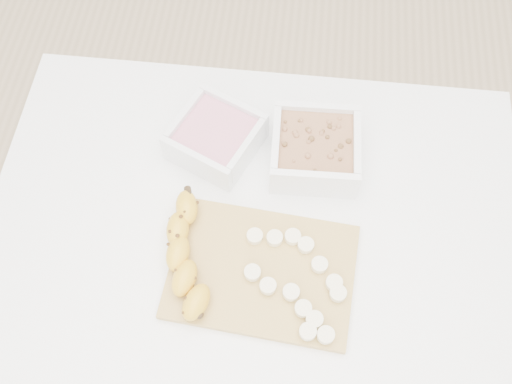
# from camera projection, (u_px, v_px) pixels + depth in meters

# --- Properties ---
(ground) EXTENTS (3.50, 3.50, 0.00)m
(ground) POSITION_uv_depth(u_px,v_px,m) (255.00, 323.00, 1.72)
(ground) COLOR #C6AD89
(ground) RESTS_ON ground
(table) EXTENTS (1.00, 0.70, 0.75)m
(table) POSITION_uv_depth(u_px,v_px,m) (254.00, 241.00, 1.14)
(table) COLOR white
(table) RESTS_ON ground
(bowl_yogurt) EXTENTS (0.20, 0.20, 0.07)m
(bowl_yogurt) POSITION_uv_depth(u_px,v_px,m) (216.00, 137.00, 1.10)
(bowl_yogurt) COLOR white
(bowl_yogurt) RESTS_ON table
(bowl_granola) EXTENTS (0.17, 0.17, 0.08)m
(bowl_granola) POSITION_uv_depth(u_px,v_px,m) (315.00, 149.00, 1.08)
(bowl_granola) COLOR white
(bowl_granola) RESTS_ON table
(cutting_board) EXTENTS (0.34, 0.26, 0.01)m
(cutting_board) POSITION_uv_depth(u_px,v_px,m) (262.00, 271.00, 1.00)
(cutting_board) COLOR tan
(cutting_board) RESTS_ON table
(banana) EXTENTS (0.07, 0.24, 0.04)m
(banana) POSITION_uv_depth(u_px,v_px,m) (187.00, 257.00, 0.99)
(banana) COLOR gold
(banana) RESTS_ON cutting_board
(banana_slices) EXTENTS (0.18, 0.20, 0.02)m
(banana_slices) POSITION_uv_depth(u_px,v_px,m) (298.00, 281.00, 0.98)
(banana_slices) COLOR #FDF0C1
(banana_slices) RESTS_ON cutting_board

